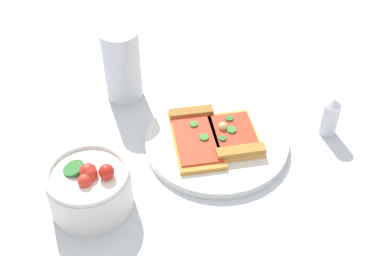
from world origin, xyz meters
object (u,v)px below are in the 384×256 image
salad_bowl (90,187)px  pepper_shaker (330,117)px  pizza_slice_near (195,134)px  pizza_slice_far (235,138)px  plate (217,142)px  soda_glass (122,65)px

salad_bowl → pepper_shaker: 0.42m
pizza_slice_near → pizza_slice_far: 0.07m
pizza_slice_near → salad_bowl: (0.17, 0.11, 0.02)m
pepper_shaker → pizza_slice_near: bearing=-1.5°
plate → pepper_shaker: pepper_shaker is taller
pizza_slice_far → soda_glass: size_ratio=0.85×
soda_glass → pepper_shaker: bearing=155.6°
pepper_shaker → plate: bearing=1.3°
pizza_slice_near → salad_bowl: 0.21m
salad_bowl → pepper_shaker: salad_bowl is taller
plate → pizza_slice_near: (0.04, -0.01, 0.01)m
pizza_slice_far → pepper_shaker: bearing=-175.5°
pizza_slice_near → pepper_shaker: size_ratio=1.97×
plate → pizza_slice_near: size_ratio=1.63×
plate → pizza_slice_near: 0.04m
plate → pepper_shaker: (-0.20, -0.00, 0.03)m
plate → salad_bowl: (0.21, 0.10, 0.03)m
pizza_slice_near → pizza_slice_far: pizza_slice_far is taller
salad_bowl → soda_glass: soda_glass is taller
pepper_shaker → pizza_slice_far: bearing=4.5°
pizza_slice_near → salad_bowl: salad_bowl is taller
pizza_slice_near → pizza_slice_far: (-0.06, 0.02, 0.00)m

